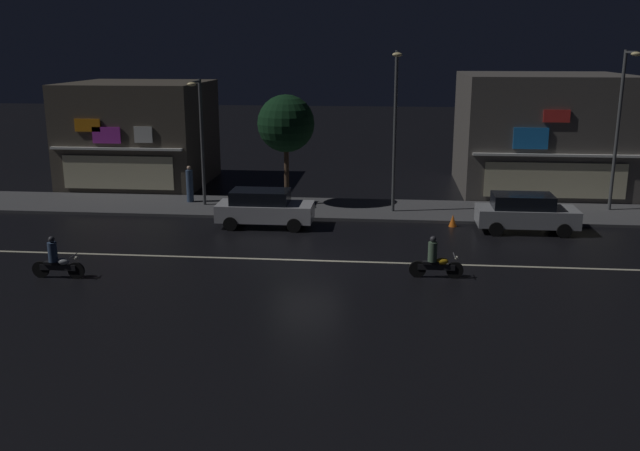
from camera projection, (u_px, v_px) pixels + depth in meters
The scene contains 15 objects.
ground_plane at pixel (306, 260), 26.40m from camera, with size 140.00×140.00×0.00m, color black.
lane_divider_stripe at pixel (306, 260), 26.40m from camera, with size 36.38×0.16×0.01m, color beige.
sidewalk_far at pixel (326, 209), 34.49m from camera, with size 38.29×4.38×0.14m, color #4C4C4F.
storefront_left_block at pixel (541, 133), 38.80m from camera, with size 8.83×8.63×6.44m.
storefront_center_block at pixel (140, 134), 40.57m from camera, with size 7.65×7.64×5.91m.
streetlamp_west at pixel (200, 131), 33.92m from camera, with size 0.44×1.64×6.24m.
streetlamp_mid at pixel (395, 120), 32.39m from camera, with size 0.44×1.64×7.59m.
streetlamp_east at pixel (620, 119), 32.68m from camera, with size 0.44×1.64×7.62m.
pedestrian_on_sidewalk at pixel (190, 185), 35.51m from camera, with size 0.35×0.35×1.87m.
street_tree at pixel (286, 124), 34.15m from camera, with size 2.83×2.83×5.50m.
parked_car_near_kerb at pixel (525, 212), 30.30m from camera, with size 4.30×1.98×1.67m.
parked_car_trailing at pixel (264, 208), 31.18m from camera, with size 4.30×1.98×1.67m.
motorcycle_lead at pixel (56, 261), 24.25m from camera, with size 1.90×0.60×1.52m.
motorcycle_following at pixel (435, 261), 24.28m from camera, with size 1.90×0.60×1.52m.
traffic_cone at pixel (453, 221), 31.30m from camera, with size 0.36×0.36×0.55m, color orange.
Camera 1 is at (2.99, -25.05, 7.92)m, focal length 38.91 mm.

